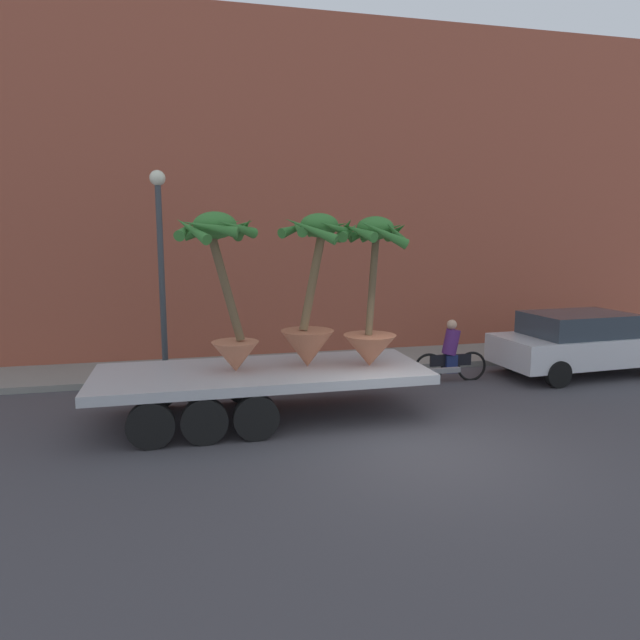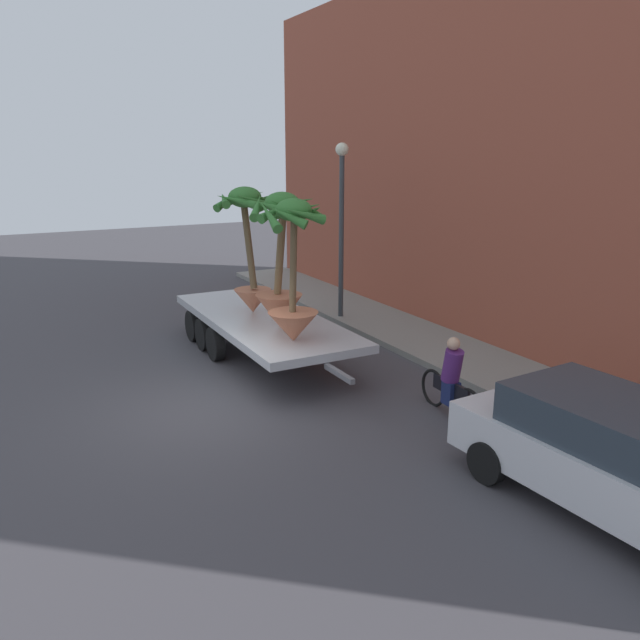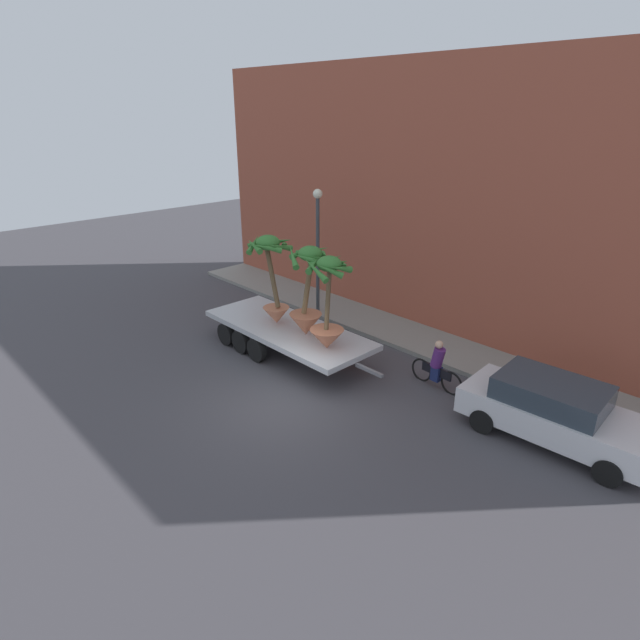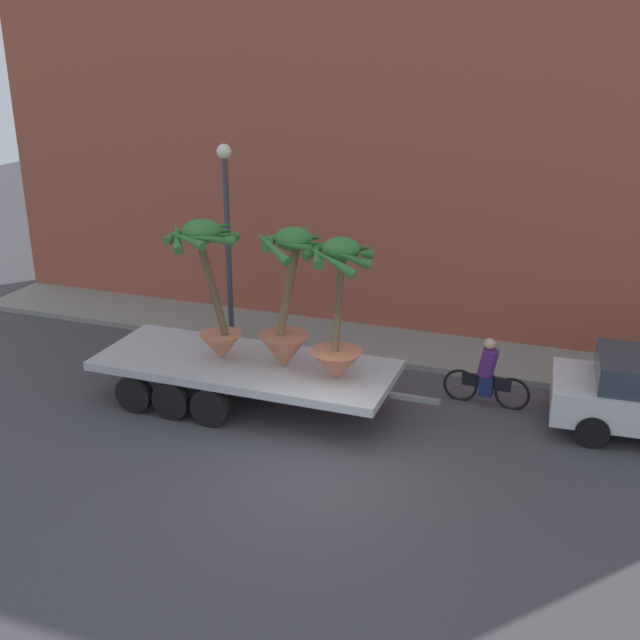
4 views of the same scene
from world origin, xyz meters
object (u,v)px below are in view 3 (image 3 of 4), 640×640
potted_palm_rear (307,299)px  street_lamp (318,236)px  flatbed_trailer (283,330)px  cyclist (437,367)px  potted_palm_middle (272,275)px  parked_car (555,411)px  potted_palm_front (328,309)px

potted_palm_rear → street_lamp: street_lamp is taller
flatbed_trailer → street_lamp: (-1.65, 3.21, 2.46)m
cyclist → street_lamp: 7.33m
potted_palm_rear → cyclist: 4.46m
potted_palm_rear → potted_palm_middle: size_ratio=1.00×
cyclist → parked_car: size_ratio=0.39×
parked_car → cyclist: bearing=177.7°
street_lamp → potted_palm_front: bearing=-40.3°
potted_palm_middle → cyclist: bearing=17.8°
potted_palm_middle → street_lamp: 3.54m
potted_palm_front → cyclist: potted_palm_front is taller
flatbed_trailer → street_lamp: bearing=117.2°
potted_palm_middle → street_lamp: (-1.24, 3.26, 0.60)m
parked_car → street_lamp: 10.65m
street_lamp → potted_palm_rear: bearing=-47.9°
potted_palm_middle → street_lamp: bearing=110.8°
potted_palm_middle → street_lamp: size_ratio=0.62×
potted_palm_front → street_lamp: (-4.04, 3.43, 0.96)m
potted_palm_middle → potted_palm_front: 2.83m
cyclist → street_lamp: bearing=167.4°
cyclist → potted_palm_rear: bearing=-156.0°
cyclist → street_lamp: street_lamp is taller
potted_palm_front → parked_car: potted_palm_front is taller
flatbed_trailer → parked_car: size_ratio=1.56×
flatbed_trailer → potted_palm_middle: 1.90m
parked_car → street_lamp: bearing=170.9°
potted_palm_middle → potted_palm_front: (2.80, -0.17, -0.36)m
potted_palm_middle → street_lamp: street_lamp is taller
potted_palm_middle → cyclist: size_ratio=1.62×
potted_palm_middle → potted_palm_rear: bearing=2.1°
cyclist → parked_car: 3.55m
potted_palm_middle → cyclist: potted_palm_middle is taller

